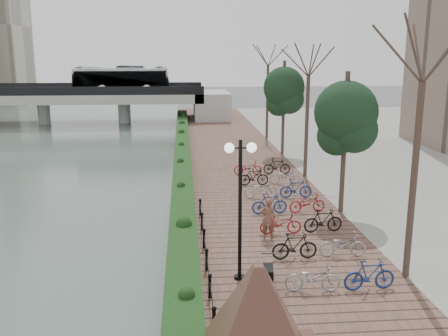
{
  "coord_description": "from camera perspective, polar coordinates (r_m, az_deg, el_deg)",
  "views": [
    {
      "loc": [
        0.68,
        -12.88,
        7.72
      ],
      "look_at": [
        2.75,
        12.1,
        2.0
      ],
      "focal_mm": 40.0,
      "sensor_mm": 36.0,
      "label": 1
    }
  ],
  "objects": [
    {
      "name": "lamppost",
      "position": [
        15.72,
        1.87,
        -1.35
      ],
      "size": [
        1.02,
        0.32,
        4.64
      ],
      "color": "black",
      "rests_on": "promenade"
    },
    {
      "name": "street_trees",
      "position": [
        26.89,
        11.14,
        3.99
      ],
      "size": [
        3.2,
        37.12,
        6.8
      ],
      "color": "#3D3024",
      "rests_on": "promenade"
    },
    {
      "name": "bicycle_parking",
      "position": [
        23.35,
        7.38,
        -4.05
      ],
      "size": [
        2.4,
        17.32,
        1.0
      ],
      "color": "#9A999E",
      "rests_on": "promenade"
    },
    {
      "name": "pedestrian",
      "position": [
        20.08,
        5.06,
        -5.76
      ],
      "size": [
        0.65,
        0.47,
        1.66
      ],
      "primitive_type": "imported",
      "rotation": [
        0.0,
        0.0,
        3.02
      ],
      "color": "brown",
      "rests_on": "promenade"
    },
    {
      "name": "hedge",
      "position": [
        33.6,
        -4.77,
        0.93
      ],
      "size": [
        1.1,
        56.0,
        0.6
      ],
      "primitive_type": "cube",
      "color": "#153513",
      "rests_on": "promenade"
    },
    {
      "name": "ground",
      "position": [
        15.03,
        -7.0,
        -18.15
      ],
      "size": [
        220.0,
        220.0,
        0.0
      ],
      "primitive_type": "plane",
      "color": "#59595B",
      "rests_on": "ground"
    },
    {
      "name": "promenade",
      "position": [
        31.46,
        1.46,
        -0.88
      ],
      "size": [
        8.0,
        75.0,
        0.5
      ],
      "primitive_type": "cube",
      "color": "brown",
      "rests_on": "ground"
    },
    {
      "name": "chain_fence",
      "position": [
        16.41,
        -1.82,
        -11.91
      ],
      "size": [
        0.1,
        14.1,
        0.7
      ],
      "color": "black",
      "rests_on": "promenade"
    },
    {
      "name": "motorcycle",
      "position": [
        16.1,
        5.04,
        -11.99
      ],
      "size": [
        0.7,
        1.56,
        0.94
      ],
      "primitive_type": null,
      "rotation": [
        0.0,
        0.0,
        -0.15
      ],
      "color": "black",
      "rests_on": "promenade"
    },
    {
      "name": "bridge",
      "position": [
        59.67,
        -18.33,
        8.04
      ],
      "size": [
        36.0,
        10.77,
        6.5
      ],
      "color": "#AEADA8",
      "rests_on": "ground"
    },
    {
      "name": "granite_monument",
      "position": [
        11.58,
        3.86,
        -17.28
      ],
      "size": [
        5.35,
        5.35,
        2.79
      ],
      "color": "#49281F",
      "rests_on": "promenade"
    }
  ]
}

